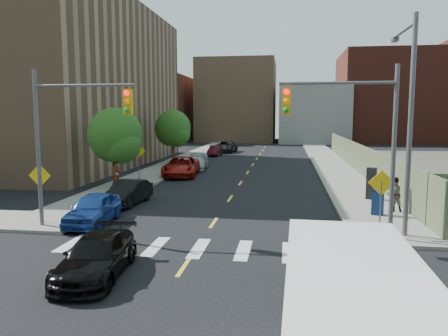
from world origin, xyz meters
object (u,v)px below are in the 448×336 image
(cargo_van, at_px, (353,331))
(pedestrian_west, at_px, (116,176))
(parked_car_red, at_px, (181,167))
(black_sedan, at_px, (97,256))
(parked_car_grey, at_px, (225,147))
(parked_car_white, at_px, (196,159))
(parked_car_silver, at_px, (198,163))
(payphone, at_px, (371,183))
(parked_car_black, at_px, (128,193))
(parked_car_maroon, at_px, (215,151))
(mailbox, at_px, (378,201))
(pedestrian_east, at_px, (394,194))
(parked_car_blue, at_px, (93,209))

(cargo_van, height_order, pedestrian_west, cargo_van)
(parked_car_red, relative_size, black_sedan, 1.30)
(parked_car_grey, bearing_deg, cargo_van, -74.52)
(parked_car_red, height_order, parked_car_white, parked_car_red)
(parked_car_red, height_order, parked_car_silver, parked_car_red)
(parked_car_grey, bearing_deg, parked_car_red, -85.97)
(parked_car_red, bearing_deg, parked_car_grey, 83.30)
(parked_car_white, bearing_deg, payphone, -44.93)
(parked_car_silver, xyz_separation_m, payphone, (13.05, -13.21, 0.47))
(parked_car_black, bearing_deg, parked_car_red, 92.84)
(parked_car_black, distance_m, parked_car_maroon, 29.40)
(black_sedan, bearing_deg, parked_car_grey, 87.69)
(parked_car_grey, bearing_deg, payphone, -62.57)
(parked_car_maroon, height_order, payphone, payphone)
(black_sedan, relative_size, payphone, 2.37)
(cargo_van, distance_m, payphone, 19.18)
(mailbox, bearing_deg, parked_car_black, -173.04)
(parked_car_white, distance_m, black_sedan, 29.78)
(parked_car_grey, distance_m, mailbox, 38.04)
(pedestrian_east, bearing_deg, parked_car_red, -56.13)
(cargo_van, relative_size, payphone, 3.20)
(parked_car_white, xyz_separation_m, black_sedan, (2.98, -29.64, -0.03))
(cargo_van, bearing_deg, pedestrian_west, 123.42)
(parked_car_silver, relative_size, black_sedan, 0.96)
(parked_car_white, xyz_separation_m, pedestrian_east, (14.30, -19.32, 0.37))
(cargo_van, relative_size, mailbox, 4.11)
(cargo_van, bearing_deg, mailbox, 78.68)
(parked_car_silver, bearing_deg, pedestrian_west, -104.32)
(parked_car_silver, bearing_deg, parked_car_grey, 87.48)
(parked_car_blue, xyz_separation_m, payphone, (13.78, 7.29, 0.36))
(parked_car_blue, height_order, mailbox, mailbox)
(pedestrian_east, bearing_deg, parked_car_black, -17.41)
(parked_car_red, xyz_separation_m, cargo_van, (9.73, -27.48, 0.62))
(parked_car_white, relative_size, pedestrian_east, 2.20)
(mailbox, bearing_deg, parked_car_blue, -154.12)
(parked_car_white, bearing_deg, cargo_van, -69.47)
(parked_car_black, height_order, black_sedan, parked_car_black)
(pedestrian_west, distance_m, pedestrian_east, 16.61)
(parked_car_blue, bearing_deg, payphone, 24.28)
(cargo_van, bearing_deg, pedestrian_east, 76.06)
(parked_car_silver, distance_m, mailbox, 21.42)
(payphone, bearing_deg, parked_car_black, -150.72)
(pedestrian_west, bearing_deg, cargo_van, -146.54)
(pedestrian_west, bearing_deg, mailbox, -104.65)
(cargo_van, xyz_separation_m, pedestrian_west, (-11.94, 19.13, -0.29))
(parked_car_silver, xyz_separation_m, parked_car_maroon, (-0.56, 13.38, 0.01))
(parked_car_maroon, bearing_deg, parked_car_silver, -85.90)
(parked_car_silver, distance_m, payphone, 18.57)
(parked_car_grey, distance_m, black_sedan, 45.36)
(black_sedan, height_order, cargo_van, cargo_van)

